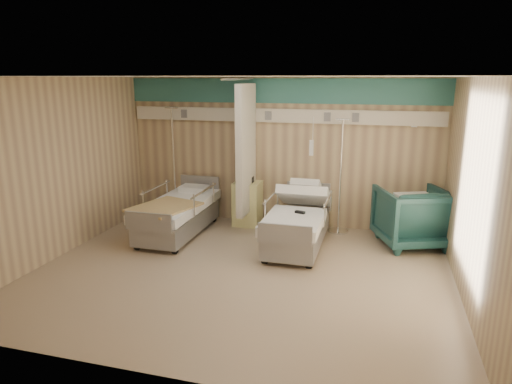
% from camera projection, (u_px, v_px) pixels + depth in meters
% --- Properties ---
extents(ground, '(6.00, 5.00, 0.00)m').
position_uv_depth(ground, '(241.00, 273.00, 6.71)').
color(ground, gray).
rests_on(ground, ground).
extents(room_walls, '(6.04, 5.04, 2.82)m').
position_uv_depth(room_walls, '(243.00, 144.00, 6.50)').
color(room_walls, tan).
rests_on(room_walls, ground).
extents(bed_right, '(1.00, 2.16, 0.63)m').
position_uv_depth(bed_right, '(298.00, 228.00, 7.69)').
color(bed_right, white).
rests_on(bed_right, ground).
extents(bed_left, '(1.00, 2.16, 0.63)m').
position_uv_depth(bed_left, '(178.00, 218.00, 8.26)').
color(bed_left, white).
rests_on(bed_left, ground).
extents(bedside_cabinet, '(0.50, 0.48, 0.85)m').
position_uv_depth(bedside_cabinet, '(248.00, 203.00, 8.80)').
color(bedside_cabinet, '#E8E491').
rests_on(bedside_cabinet, ground).
extents(visitor_armchair, '(1.40, 1.42, 1.00)m').
position_uv_depth(visitor_armchair, '(412.00, 217.00, 7.70)').
color(visitor_armchair, '#1B4444').
rests_on(visitor_armchair, ground).
extents(waffle_blanket, '(0.72, 0.68, 0.06)m').
position_uv_depth(waffle_blanket, '(417.00, 187.00, 7.53)').
color(waffle_blanket, white).
rests_on(waffle_blanket, visitor_armchair).
extents(iv_stand_right, '(0.37, 0.37, 2.09)m').
position_uv_depth(iv_stand_right, '(339.00, 210.00, 8.38)').
color(iv_stand_right, silver).
rests_on(iv_stand_right, ground).
extents(iv_stand_left, '(0.40, 0.40, 2.24)m').
position_uv_depth(iv_stand_left, '(175.00, 196.00, 9.21)').
color(iv_stand_left, silver).
rests_on(iv_stand_left, ground).
extents(call_remote, '(0.18, 0.12, 0.04)m').
position_uv_depth(call_remote, '(300.00, 212.00, 7.46)').
color(call_remote, black).
rests_on(call_remote, bed_right).
extents(tan_blanket, '(1.13, 1.29, 0.04)m').
position_uv_depth(tan_blanket, '(164.00, 207.00, 7.76)').
color(tan_blanket, tan).
rests_on(tan_blanket, bed_left).
extents(toiletry_bag, '(0.21, 0.14, 0.11)m').
position_uv_depth(toiletry_bag, '(248.00, 179.00, 8.67)').
color(toiletry_bag, black).
rests_on(toiletry_bag, bedside_cabinet).
extents(white_cup, '(0.10, 0.10, 0.13)m').
position_uv_depth(white_cup, '(238.00, 179.00, 8.70)').
color(white_cup, white).
rests_on(white_cup, bedside_cabinet).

